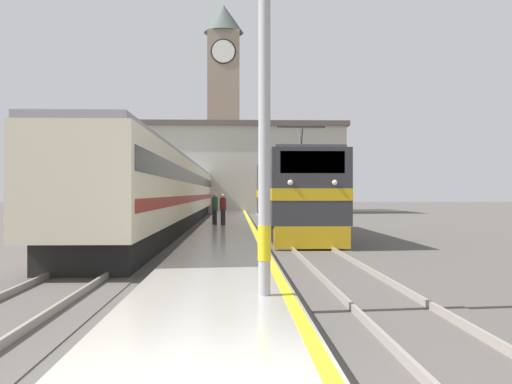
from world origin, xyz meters
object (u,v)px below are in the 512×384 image
locomotive_train (292,195)px  passenger_train (172,192)px  catenary_mast (272,70)px  person_on_platform (223,209)px  second_waiting_passenger (215,208)px  clock_tower (224,101)px

locomotive_train → passenger_train: size_ratio=0.33×
catenary_mast → person_on_platform: catenary_mast is taller
person_on_platform → passenger_train: bearing=126.4°
catenary_mast → person_on_platform: size_ratio=4.46×
locomotive_train → second_waiting_passenger: locomotive_train is taller
locomotive_train → catenary_mast: (-2.14, -18.49, 2.21)m
second_waiting_passenger → locomotive_train: bearing=-48.5°
passenger_train → clock_tower: 34.98m
locomotive_train → catenary_mast: catenary_mast is taller
locomotive_train → person_on_platform: size_ratio=8.89×
catenary_mast → second_waiting_passenger: 23.14m
passenger_train → catenary_mast: (4.47, -26.62, 2.06)m
catenary_mast → second_waiting_passenger: bearing=94.4°
passenger_train → second_waiting_passenger: passenger_train is taller
person_on_platform → second_waiting_passenger: (-0.47, 0.60, 0.03)m
catenary_mast → passenger_train: bearing=99.5°
clock_tower → catenary_mast: bearing=-88.1°
locomotive_train → second_waiting_passenger: (-3.90, 4.40, -0.74)m
catenary_mast → clock_tower: clock_tower is taller
catenary_mast → second_waiting_passenger: catenary_mast is taller
passenger_train → person_on_platform: size_ratio=27.09×
second_waiting_passenger → clock_tower: bearing=90.3°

